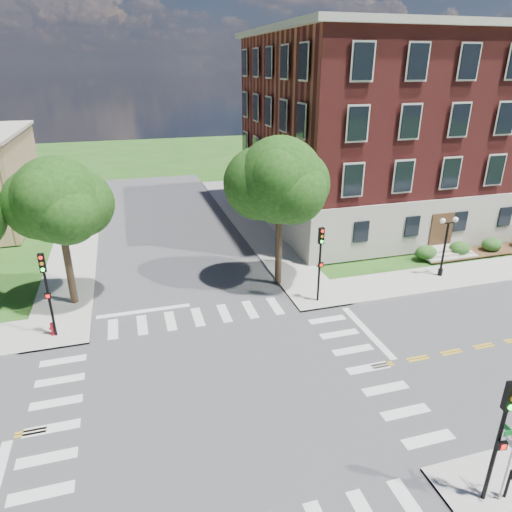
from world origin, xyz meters
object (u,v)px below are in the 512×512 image
object	(u,v)px
traffic_signal_nw	(46,285)
fire_hydrant	(53,329)
traffic_signal_se	(502,428)
push_button_post	(509,483)
traffic_signal_ne	(320,255)
twin_lamp_west	(445,243)

from	to	relation	value
traffic_signal_nw	fire_hydrant	world-z (taller)	traffic_signal_nw
traffic_signal_se	push_button_post	xyz separation A→B (m)	(0.73, -0.17, -2.39)
traffic_signal_ne	twin_lamp_west	xyz separation A→B (m)	(9.70, 1.04, -0.66)
traffic_signal_nw	push_button_post	distance (m)	21.96
push_button_post	fire_hydrant	xyz separation A→B (m)	(-15.92, 15.23, -0.33)
traffic_signal_nw	fire_hydrant	xyz separation A→B (m)	(-0.14, 0.14, -2.72)
traffic_signal_nw	traffic_signal_ne	bearing A→B (deg)	-1.01
traffic_signal_ne	traffic_signal_nw	size ratio (longest dim) A/B	1.00
traffic_signal_ne	twin_lamp_west	world-z (taller)	traffic_signal_ne
twin_lamp_west	push_button_post	bearing A→B (deg)	-120.13
traffic_signal_nw	traffic_signal_se	bearing A→B (deg)	-44.76
traffic_signal_se	traffic_signal_nw	bearing A→B (deg)	135.24
traffic_signal_se	traffic_signal_nw	world-z (taller)	same
traffic_signal_ne	push_button_post	world-z (taller)	traffic_signal_ne
fire_hydrant	push_button_post	bearing A→B (deg)	-43.73
traffic_signal_nw	push_button_post	size ratio (longest dim) A/B	4.00
fire_hydrant	traffic_signal_ne	bearing A→B (deg)	-1.50
traffic_signal_se	push_button_post	distance (m)	2.50
push_button_post	traffic_signal_nw	bearing A→B (deg)	136.27
traffic_signal_se	traffic_signal_ne	bearing A→B (deg)	89.09
twin_lamp_west	fire_hydrant	bearing A→B (deg)	-178.56
traffic_signal_ne	fire_hydrant	distance (m)	15.66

